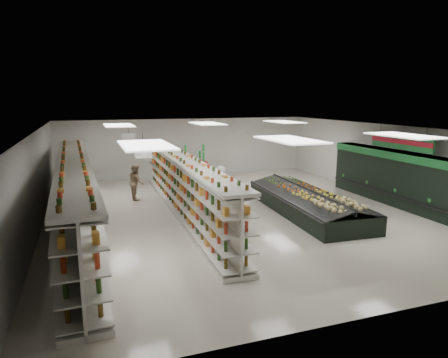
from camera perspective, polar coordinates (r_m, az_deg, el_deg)
name	(u,v)px	position (r m, az deg, el deg)	size (l,w,h in m)	color
floor	(238,211)	(15.52, 1.96, -4.65)	(16.00, 16.00, 0.00)	beige
ceiling	(238,129)	(14.96, 2.05, 7.22)	(14.00, 16.00, 0.02)	white
wall_back	(187,147)	(22.72, -5.31, 4.54)	(14.00, 0.02, 3.20)	silver
wall_front	(387,240)	(8.44, 22.20, -8.01)	(14.00, 0.02, 3.20)	silver
wall_left	(36,183)	(14.26, -25.25, -0.57)	(0.02, 16.00, 3.20)	silver
wall_right	(387,162)	(18.82, 22.32, 2.32)	(0.02, 16.00, 3.20)	silver
produce_wall_case	(404,176)	(17.48, 24.30, 0.33)	(0.93, 8.00, 2.20)	black
aisle_sign_near	(143,151)	(12.11, -11.47, 3.89)	(0.52, 0.06, 0.75)	white
aisle_sign_far	(129,139)	(16.06, -13.44, 5.59)	(0.52, 0.06, 0.75)	white
hortifruti_banner	(401,142)	(17.09, 23.98, 4.92)	(0.12, 3.20, 0.95)	#1B672D
gondola_left	(76,199)	(13.94, -20.43, -2.69)	(1.44, 13.45, 2.33)	silver
gondola_center	(184,188)	(15.12, -5.78, -1.30)	(1.08, 12.33, 2.14)	silver
produce_island	(307,202)	(15.58, 11.74, -3.17)	(2.63, 6.51, 0.96)	black
soda_endcap	(193,164)	(21.59, -4.44, 2.18)	(1.40, 0.97, 1.75)	#B51427
shopper_main	(220,193)	(14.22, -0.62, -2.03)	(0.72, 0.47, 1.97)	white
shopper_background	(136,182)	(17.56, -12.44, -0.43)	(0.75, 0.46, 1.55)	tan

